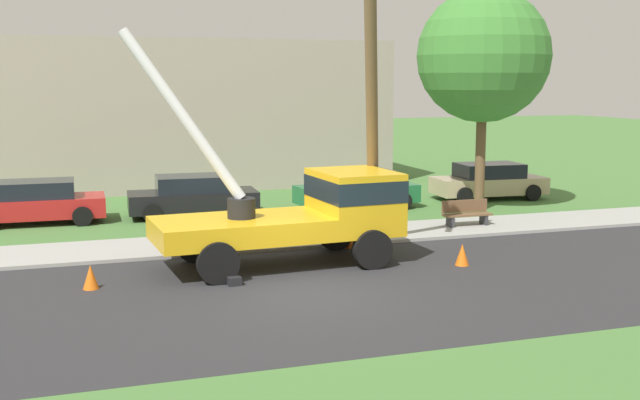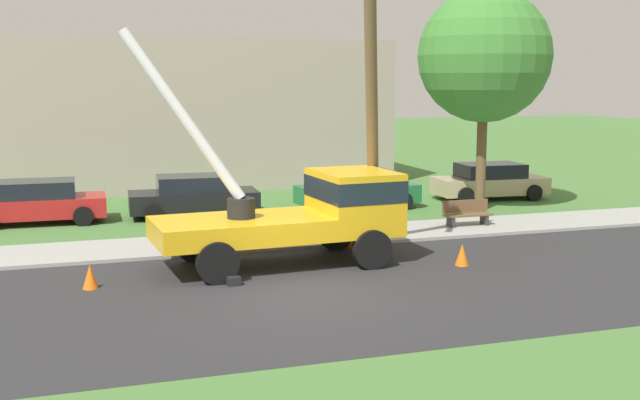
% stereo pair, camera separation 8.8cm
% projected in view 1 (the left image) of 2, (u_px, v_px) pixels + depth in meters
% --- Properties ---
extents(ground_plane, '(120.00, 120.00, 0.00)m').
position_uv_depth(ground_plane, '(212.00, 209.00, 28.78)').
color(ground_plane, '#477538').
extents(road_asphalt, '(80.00, 8.58, 0.01)m').
position_uv_depth(road_asphalt, '(310.00, 292.00, 17.52)').
color(road_asphalt, '#2B2B2D').
rests_on(road_asphalt, ground).
extents(sidewalk_strip, '(80.00, 2.68, 0.10)m').
position_uv_depth(sidewalk_strip, '(252.00, 241.00, 22.80)').
color(sidewalk_strip, '#9E9E99').
rests_on(sidewalk_strip, ground).
extents(utility_truck, '(6.90, 3.21, 5.98)m').
position_uv_depth(utility_truck, '(308.00, 209.00, 20.15)').
color(utility_truck, gold).
rests_on(utility_truck, ground).
extents(leaning_utility_pole, '(1.92, 3.66, 8.48)m').
position_uv_depth(leaning_utility_pole, '(372.00, 94.00, 20.67)').
color(leaning_utility_pole, brown).
rests_on(leaning_utility_pole, ground).
extents(traffic_cone_ahead, '(0.36, 0.36, 0.56)m').
position_uv_depth(traffic_cone_ahead, '(462.00, 255.00, 20.03)').
color(traffic_cone_ahead, orange).
rests_on(traffic_cone_ahead, ground).
extents(traffic_cone_behind, '(0.36, 0.36, 0.56)m').
position_uv_depth(traffic_cone_behind, '(91.00, 277.00, 17.77)').
color(traffic_cone_behind, orange).
rests_on(traffic_cone_behind, ground).
extents(traffic_cone_curbside, '(0.36, 0.36, 0.56)m').
position_uv_depth(traffic_cone_curbside, '(350.00, 238.00, 22.14)').
color(traffic_cone_curbside, orange).
rests_on(traffic_cone_curbside, ground).
extents(parked_sedan_red, '(4.44, 2.08, 1.42)m').
position_uv_depth(parked_sedan_red, '(36.00, 202.00, 25.77)').
color(parked_sedan_red, '#B21E1E').
rests_on(parked_sedan_red, ground).
extents(parked_sedan_black, '(4.49, 2.17, 1.42)m').
position_uv_depth(parked_sedan_black, '(193.00, 196.00, 27.15)').
color(parked_sedan_black, black).
rests_on(parked_sedan_black, ground).
extents(parked_sedan_green, '(4.53, 2.24, 1.42)m').
position_uv_depth(parked_sedan_green, '(357.00, 189.00, 28.76)').
color(parked_sedan_green, '#1E6638').
rests_on(parked_sedan_green, ground).
extents(parked_sedan_tan, '(4.51, 2.21, 1.42)m').
position_uv_depth(parked_sedan_tan, '(489.00, 181.00, 31.07)').
color(parked_sedan_tan, tan).
rests_on(parked_sedan_tan, ground).
extents(park_bench, '(1.60, 0.45, 0.90)m').
position_uv_depth(park_bench, '(466.00, 214.00, 24.98)').
color(park_bench, brown).
rests_on(park_bench, ground).
extents(roadside_tree_near, '(4.73, 4.73, 7.91)m').
position_uv_depth(roadside_tree_near, '(483.00, 56.00, 27.71)').
color(roadside_tree_near, brown).
rests_on(roadside_tree_near, ground).
extents(lowrise_building_backdrop, '(18.00, 6.00, 6.40)m').
position_uv_depth(lowrise_building_backdrop, '(182.00, 113.00, 35.06)').
color(lowrise_building_backdrop, '#A5998C').
rests_on(lowrise_building_backdrop, ground).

